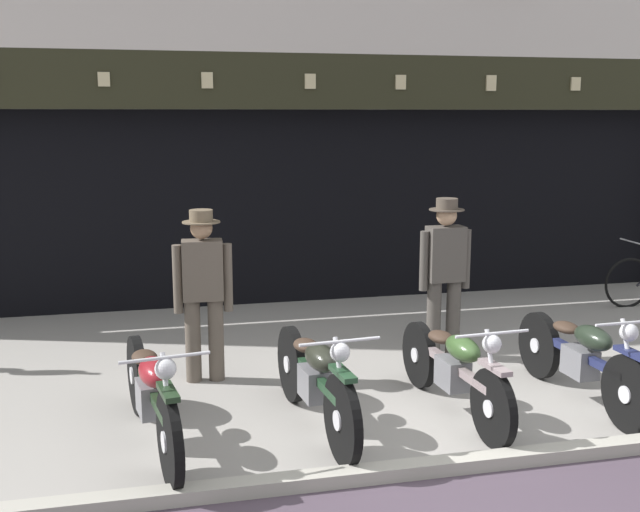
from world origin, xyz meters
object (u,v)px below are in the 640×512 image
Objects in this scene: motorcycle_left at (152,393)px; shopkeeper_center at (445,270)px; motorcycle_center at (454,368)px; motorcycle_center_right at (582,357)px; salesman_left at (203,287)px; advert_board_near at (503,183)px; motorcycle_center_left at (315,378)px.

shopkeeper_center is at bearing -161.73° from motorcycle_left.
motorcycle_center_right is (1.21, -0.01, 0.01)m from motorcycle_center.
motorcycle_center is 1.21m from motorcycle_center_right.
advert_board_near is at bearing -143.08° from salesman_left.
motorcycle_center_left is at bearing -1.08° from motorcycle_center_right.
advert_board_near is at bearing -135.90° from motorcycle_center_left.
motorcycle_center is at bearing 172.81° from motorcycle_left.
motorcycle_left is 1.24× the size of shopkeeper_center.
shopkeeper_center is at bearing -66.49° from motorcycle_center_right.
advert_board_near is (5.06, 4.40, 1.13)m from motorcycle_left.
salesman_left reaches higher than motorcycle_center_right.
motorcycle_center_left is 2.35m from shopkeeper_center.
motorcycle_center is at bearing 149.85° from salesman_left.
motorcycle_center_right is at bearing 114.07° from shopkeeper_center.
advert_board_near is (2.04, 2.85, 0.62)m from shopkeeper_center.
motorcycle_left is 1.05× the size of motorcycle_center.
motorcycle_center_right is at bearing -107.12° from advert_board_near.
motorcycle_center_right is 4.68m from advert_board_near.
motorcycle_left and motorcycle_center_left have the same top height.
motorcycle_center_left is at bearing -1.76° from motorcycle_center.
motorcycle_center is 2.23× the size of advert_board_near.
advert_board_near reaches higher than salesman_left.
advert_board_near is (2.54, 4.33, 1.15)m from motorcycle_center.
motorcycle_center is 1.18× the size of shopkeeper_center.
salesman_left reaches higher than motorcycle_center_left.
motorcycle_center_left is (1.30, 0.03, 0.00)m from motorcycle_left.
motorcycle_center_left is at bearing 172.59° from motorcycle_left.
motorcycle_left is 6.80m from advert_board_near.
motorcycle_left is 1.58m from salesman_left.
motorcycle_center_left is 5.88m from advert_board_near.
motorcycle_center_right is at bearing 172.12° from motorcycle_left.
motorcycle_center_left is 2.43m from motorcycle_center_right.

